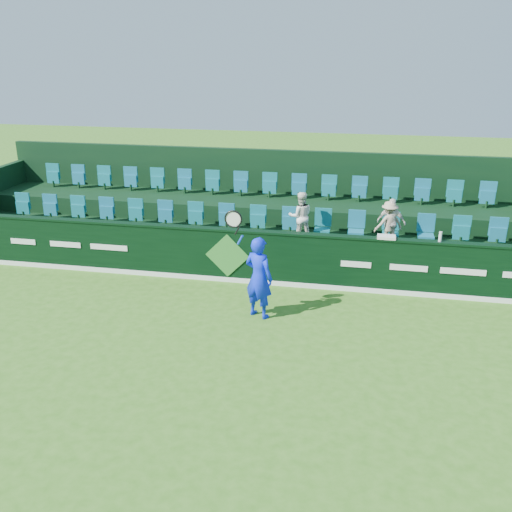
% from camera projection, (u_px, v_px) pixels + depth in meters
% --- Properties ---
extents(ground, '(60.00, 60.00, 0.00)m').
position_uv_depth(ground, '(178.00, 362.00, 10.56)').
color(ground, '#336A19').
rests_on(ground, ground).
extents(sponsor_hoarding, '(16.00, 0.25, 1.35)m').
position_uv_depth(sponsor_hoarding, '(229.00, 255.00, 14.01)').
color(sponsor_hoarding, black).
rests_on(sponsor_hoarding, ground).
extents(stand_tier_front, '(16.00, 2.00, 0.80)m').
position_uv_depth(stand_tier_front, '(238.00, 251.00, 15.12)').
color(stand_tier_front, black).
rests_on(stand_tier_front, ground).
extents(stand_tier_back, '(16.00, 1.80, 1.30)m').
position_uv_depth(stand_tier_back, '(253.00, 221.00, 16.78)').
color(stand_tier_back, black).
rests_on(stand_tier_back, ground).
extents(stand_rear, '(16.00, 4.10, 2.60)m').
position_uv_depth(stand_rear, '(256.00, 199.00, 16.99)').
color(stand_rear, black).
rests_on(stand_rear, ground).
extents(seat_row_front, '(13.50, 0.50, 0.60)m').
position_uv_depth(seat_row_front, '(241.00, 221.00, 15.24)').
color(seat_row_front, '#126C75').
rests_on(seat_row_front, stand_tier_front).
extents(seat_row_back, '(13.50, 0.50, 0.60)m').
position_uv_depth(seat_row_back, '(255.00, 187.00, 16.73)').
color(seat_row_back, '#126C75').
rests_on(seat_row_back, stand_tier_back).
extents(tennis_player, '(1.15, 0.66, 2.44)m').
position_uv_depth(tennis_player, '(258.00, 277.00, 12.06)').
color(tennis_player, '#0E25F0').
rests_on(tennis_player, ground).
extents(spectator_left, '(0.72, 0.63, 1.27)m').
position_uv_depth(spectator_left, '(300.00, 216.00, 14.48)').
color(spectator_left, white).
rests_on(spectator_left, stand_tier_front).
extents(spectator_middle, '(0.76, 0.47, 1.21)m').
position_uv_depth(spectator_middle, '(391.00, 222.00, 14.09)').
color(spectator_middle, white).
rests_on(spectator_middle, stand_tier_front).
extents(spectator_right, '(0.85, 0.69, 1.14)m').
position_uv_depth(spectator_right, '(389.00, 224.00, 14.11)').
color(spectator_right, tan).
rests_on(spectator_right, stand_tier_front).
extents(towel, '(0.41, 0.27, 0.06)m').
position_uv_depth(towel, '(386.00, 237.00, 13.09)').
color(towel, silver).
rests_on(towel, sponsor_hoarding).
extents(drinks_bottle, '(0.07, 0.07, 0.23)m').
position_uv_depth(drinks_bottle, '(440.00, 237.00, 12.85)').
color(drinks_bottle, silver).
rests_on(drinks_bottle, sponsor_hoarding).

